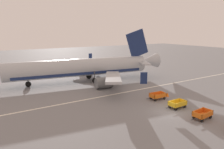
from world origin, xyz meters
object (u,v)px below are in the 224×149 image
Objects in this scene: baggage_cart_second_in_row at (202,114)px; baggage_cart_fourth_in_row at (158,96)px; traffic_cone_near_plane at (167,94)px; airplane at (85,68)px; baggage_cart_third_in_row at (177,104)px.

baggage_cart_second_in_row is 8.50m from baggage_cart_fourth_in_row.
baggage_cart_second_in_row is 4.95× the size of traffic_cone_near_plane.
airplane reaches higher than traffic_cone_near_plane.
airplane reaches higher than baggage_cart_fourth_in_row.
baggage_cart_second_in_row is at bearing -79.94° from airplane.
baggage_cart_third_in_row is (0.25, 4.21, 0.00)m from baggage_cart_second_in_row.
baggage_cart_third_in_row is 4.90× the size of traffic_cone_near_plane.
airplane is 26.11m from baggage_cart_second_in_row.
airplane is 10.58× the size of baggage_cart_third_in_row.
baggage_cart_fourth_in_row is (5.03, -17.12, -2.45)m from airplane.
baggage_cart_second_in_row is (4.54, -25.60, -2.45)m from airplane.
airplane is 10.50× the size of baggage_cart_fourth_in_row.
airplane is at bearing 100.06° from baggage_cart_second_in_row.
baggage_cart_fourth_in_row is (0.49, 8.48, 0.00)m from baggage_cart_second_in_row.
baggage_cart_third_in_row is at bearing -121.31° from traffic_cone_near_plane.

